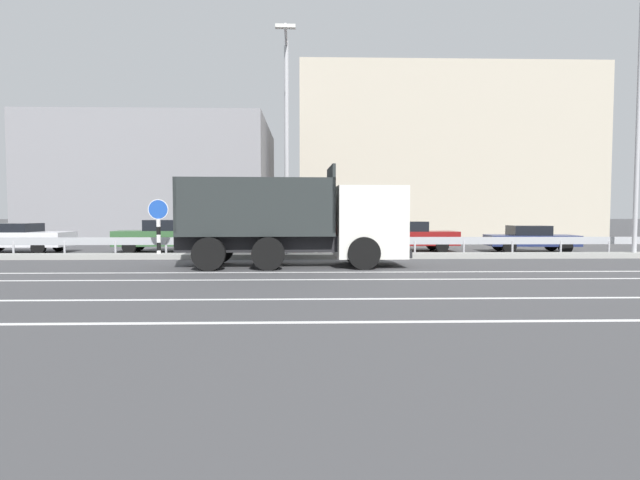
{
  "coord_description": "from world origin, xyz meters",
  "views": [
    {
      "loc": [
        -1.49,
        -17.99,
        1.76
      ],
      "look_at": [
        -0.97,
        0.35,
        0.8
      ],
      "focal_mm": 28.0,
      "sensor_mm": 36.0,
      "label": 1
    }
  ],
  "objects_px": {
    "median_road_sign": "(158,227)",
    "parked_car_2": "(164,236)",
    "street_lamp_1": "(287,137)",
    "parked_car_1": "(17,237)",
    "parked_car_3": "(273,236)",
    "parked_car_5": "(530,238)",
    "dump_truck": "(324,227)",
    "parked_car_4": "(407,236)"
  },
  "relations": [
    {
      "from": "dump_truck",
      "to": "parked_car_2",
      "type": "relative_size",
      "value": 1.76
    },
    {
      "from": "median_road_sign",
      "to": "parked_car_2",
      "type": "height_order",
      "value": "median_road_sign"
    },
    {
      "from": "street_lamp_1",
      "to": "parked_car_3",
      "type": "height_order",
      "value": "street_lamp_1"
    },
    {
      "from": "street_lamp_1",
      "to": "parked_car_1",
      "type": "distance_m",
      "value": 13.44
    },
    {
      "from": "parked_car_3",
      "to": "parked_car_5",
      "type": "height_order",
      "value": "parked_car_3"
    },
    {
      "from": "median_road_sign",
      "to": "parked_car_4",
      "type": "height_order",
      "value": "median_road_sign"
    },
    {
      "from": "median_road_sign",
      "to": "parked_car_5",
      "type": "height_order",
      "value": "median_road_sign"
    },
    {
      "from": "median_road_sign",
      "to": "street_lamp_1",
      "type": "bearing_deg",
      "value": -3.42
    },
    {
      "from": "parked_car_1",
      "to": "parked_car_3",
      "type": "height_order",
      "value": "parked_car_3"
    },
    {
      "from": "parked_car_5",
      "to": "parked_car_2",
      "type": "bearing_deg",
      "value": -87.09
    },
    {
      "from": "parked_car_4",
      "to": "dump_truck",
      "type": "bearing_deg",
      "value": -34.35
    },
    {
      "from": "median_road_sign",
      "to": "parked_car_2",
      "type": "xyz_separation_m",
      "value": [
        -0.77,
        3.42,
        -0.51
      ]
    },
    {
      "from": "dump_truck",
      "to": "parked_car_1",
      "type": "bearing_deg",
      "value": -116.16
    },
    {
      "from": "parked_car_5",
      "to": "median_road_sign",
      "type": "bearing_deg",
      "value": -75.22
    },
    {
      "from": "street_lamp_1",
      "to": "parked_car_1",
      "type": "height_order",
      "value": "street_lamp_1"
    },
    {
      "from": "median_road_sign",
      "to": "parked_car_5",
      "type": "distance_m",
      "value": 16.49
    },
    {
      "from": "street_lamp_1",
      "to": "parked_car_5",
      "type": "height_order",
      "value": "street_lamp_1"
    },
    {
      "from": "parked_car_1",
      "to": "parked_car_5",
      "type": "bearing_deg",
      "value": 89.87
    },
    {
      "from": "median_road_sign",
      "to": "parked_car_4",
      "type": "bearing_deg",
      "value": 18.45
    },
    {
      "from": "parked_car_1",
      "to": "median_road_sign",
      "type": "bearing_deg",
      "value": 67.65
    },
    {
      "from": "parked_car_4",
      "to": "parked_car_5",
      "type": "distance_m",
      "value": 5.65
    },
    {
      "from": "street_lamp_1",
      "to": "parked_car_1",
      "type": "bearing_deg",
      "value": 164.86
    },
    {
      "from": "dump_truck",
      "to": "parked_car_4",
      "type": "distance_m",
      "value": 7.85
    },
    {
      "from": "dump_truck",
      "to": "parked_car_5",
      "type": "xyz_separation_m",
      "value": [
        9.8,
        5.92,
        -0.7
      ]
    },
    {
      "from": "parked_car_1",
      "to": "parked_car_2",
      "type": "height_order",
      "value": "parked_car_2"
    },
    {
      "from": "parked_car_2",
      "to": "median_road_sign",
      "type": "bearing_deg",
      "value": -171.72
    },
    {
      "from": "parked_car_2",
      "to": "parked_car_5",
      "type": "distance_m",
      "value": 17.02
    },
    {
      "from": "parked_car_4",
      "to": "parked_car_5",
      "type": "xyz_separation_m",
      "value": [
        5.61,
        -0.69,
        -0.08
      ]
    },
    {
      "from": "street_lamp_1",
      "to": "parked_car_1",
      "type": "xyz_separation_m",
      "value": [
        -12.38,
        3.35,
        -4.03
      ]
    },
    {
      "from": "street_lamp_1",
      "to": "parked_car_4",
      "type": "relative_size",
      "value": 1.83
    },
    {
      "from": "parked_car_2",
      "to": "parked_car_4",
      "type": "relative_size",
      "value": 0.94
    },
    {
      "from": "street_lamp_1",
      "to": "parked_car_5",
      "type": "bearing_deg",
      "value": 15.84
    },
    {
      "from": "dump_truck",
      "to": "parked_car_5",
      "type": "relative_size",
      "value": 1.88
    },
    {
      "from": "parked_car_5",
      "to": "parked_car_1",
      "type": "bearing_deg",
      "value": -85.66
    },
    {
      "from": "parked_car_3",
      "to": "parked_car_2",
      "type": "bearing_deg",
      "value": 90.49
    },
    {
      "from": "parked_car_4",
      "to": "parked_car_1",
      "type": "bearing_deg",
      "value": -90.36
    },
    {
      "from": "median_road_sign",
      "to": "parked_car_5",
      "type": "bearing_deg",
      "value": 9.99
    },
    {
      "from": "median_road_sign",
      "to": "parked_car_1",
      "type": "bearing_deg",
      "value": 157.32
    },
    {
      "from": "median_road_sign",
      "to": "parked_car_1",
      "type": "distance_m",
      "value": 7.92
    },
    {
      "from": "street_lamp_1",
      "to": "parked_car_1",
      "type": "relative_size",
      "value": 1.84
    },
    {
      "from": "street_lamp_1",
      "to": "parked_car_3",
      "type": "relative_size",
      "value": 1.75
    },
    {
      "from": "median_road_sign",
      "to": "parked_car_2",
      "type": "distance_m",
      "value": 3.54
    }
  ]
}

